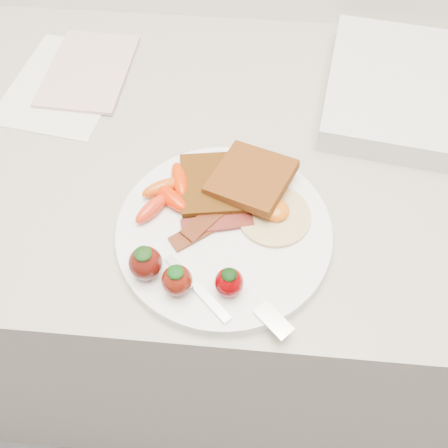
{
  "coord_description": "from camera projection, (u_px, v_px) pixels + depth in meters",
  "views": [
    {
      "loc": [
        0.01,
        1.21,
        1.44
      ],
      "look_at": [
        -0.02,
        1.55,
        0.93
      ],
      "focal_mm": 40.0,
      "sensor_mm": 36.0,
      "label": 1
    }
  ],
  "objects": [
    {
      "name": "plate",
      "position": [
        224.0,
        232.0,
        0.63
      ],
      "size": [
        0.27,
        0.27,
        0.02
      ],
      "primitive_type": "cylinder",
      "color": "white",
      "rests_on": "counter"
    },
    {
      "name": "strawberries",
      "position": [
        177.0,
        273.0,
        0.56
      ],
      "size": [
        0.13,
        0.05,
        0.05
      ],
      "color": "#480E09",
      "rests_on": "plate"
    },
    {
      "name": "counter",
      "position": [
        240.0,
        285.0,
        1.1
      ],
      "size": [
        2.0,
        0.6,
        0.9
      ],
      "primitive_type": "cube",
      "color": "gray",
      "rests_on": "ground"
    },
    {
      "name": "toast_upper",
      "position": [
        251.0,
        178.0,
        0.64
      ],
      "size": [
        0.12,
        0.12,
        0.02
      ],
      "primitive_type": "cube",
      "rotation": [
        0.0,
        -0.1,
        -0.4
      ],
      "color": "#471A09",
      "rests_on": "toast_lower"
    },
    {
      "name": "baby_carrots",
      "position": [
        167.0,
        193.0,
        0.64
      ],
      "size": [
        0.07,
        0.11,
        0.02
      ],
      "color": "#C34A11",
      "rests_on": "plate"
    },
    {
      "name": "paper_sheet",
      "position": [
        65.0,
        84.0,
        0.79
      ],
      "size": [
        0.19,
        0.24,
        0.0
      ],
      "primitive_type": "cube",
      "rotation": [
        0.0,
        0.0,
        -0.15
      ],
      "color": "white",
      "rests_on": "counter"
    },
    {
      "name": "notepad",
      "position": [
        88.0,
        70.0,
        0.8
      ],
      "size": [
        0.14,
        0.19,
        0.01
      ],
      "primitive_type": "cube",
      "rotation": [
        0.0,
        0.0,
        -0.05
      ],
      "color": "#D1A6A9",
      "rests_on": "paper_sheet"
    },
    {
      "name": "fork",
      "position": [
        231.0,
        302.0,
        0.56
      ],
      "size": [
        0.16,
        0.1,
        0.0
      ],
      "color": "silver",
      "rests_on": "plate"
    },
    {
      "name": "bacon_strips",
      "position": [
        211.0,
        222.0,
        0.62
      ],
      "size": [
        0.1,
        0.1,
        0.01
      ],
      "color": "black",
      "rests_on": "plate"
    },
    {
      "name": "toast_lower",
      "position": [
        218.0,
        184.0,
        0.65
      ],
      "size": [
        0.11,
        0.11,
        0.01
      ],
      "primitive_type": "cube",
      "rotation": [
        0.0,
        0.0,
        0.16
      ],
      "color": "#321205",
      "rests_on": "plate"
    },
    {
      "name": "fried_egg",
      "position": [
        275.0,
        214.0,
        0.63
      ],
      "size": [
        0.1,
        0.1,
        0.02
      ],
      "color": "beige",
      "rests_on": "plate"
    },
    {
      "name": "appliance",
      "position": [
        441.0,
        95.0,
        0.75
      ],
      "size": [
        0.37,
        0.32,
        0.04
      ],
      "primitive_type": "cube",
      "rotation": [
        0.0,
        0.0,
        -0.14
      ],
      "color": "silver",
      "rests_on": "counter"
    }
  ]
}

